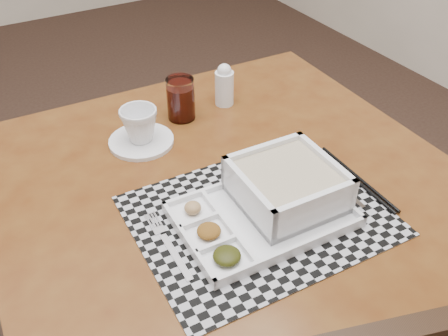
{
  "coord_description": "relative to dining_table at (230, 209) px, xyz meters",
  "views": [
    {
      "loc": [
        0.14,
        -1.28,
        1.38
      ],
      "look_at": [
        0.52,
        -0.61,
        0.78
      ],
      "focal_mm": 40.0,
      "sensor_mm": 36.0,
      "label": 1
    }
  ],
  "objects": [
    {
      "name": "fork",
      "position": [
        -0.19,
        -0.09,
        0.08
      ],
      "size": [
        0.02,
        0.19,
        0.0
      ],
      "color": "silver",
      "rests_on": "placemat"
    },
    {
      "name": "serving_tray",
      "position": [
        0.04,
        -0.11,
        0.11
      ],
      "size": [
        0.33,
        0.23,
        0.09
      ],
      "color": "white",
      "rests_on": "placemat"
    },
    {
      "name": "chopsticks",
      "position": [
        0.23,
        -0.13,
        0.08
      ],
      "size": [
        0.02,
        0.24,
        0.01
      ],
      "color": "black",
      "rests_on": "placemat"
    },
    {
      "name": "placemat",
      "position": [
        -0.0,
        -0.11,
        0.07
      ],
      "size": [
        0.48,
        0.38,
        0.0
      ],
      "primitive_type": "cube",
      "rotation": [
        0.0,
        0.0,
        -0.03
      ],
      "color": "#A6A6AE",
      "rests_on": "dining_table"
    },
    {
      "name": "spoon",
      "position": [
        0.19,
        -0.06,
        0.08
      ],
      "size": [
        0.04,
        0.18,
        0.01
      ],
      "color": "silver",
      "rests_on": "placemat"
    },
    {
      "name": "cup",
      "position": [
        -0.1,
        0.23,
        0.12
      ],
      "size": [
        0.1,
        0.1,
        0.08
      ],
      "primitive_type": "imported",
      "rotation": [
        0.0,
        0.0,
        0.22
      ],
      "color": "white",
      "rests_on": "saucer"
    },
    {
      "name": "dining_table",
      "position": [
        0.0,
        0.0,
        0.0
      ],
      "size": [
        0.98,
        0.98,
        0.72
      ],
      "color": "#4F230E",
      "rests_on": "ground"
    },
    {
      "name": "saucer",
      "position": [
        -0.1,
        0.23,
        0.08
      ],
      "size": [
        0.15,
        0.15,
        0.01
      ],
      "primitive_type": "cylinder",
      "color": "white",
      "rests_on": "dining_table"
    },
    {
      "name": "creamer_bottle",
      "position": [
        0.15,
        0.29,
        0.13
      ],
      "size": [
        0.05,
        0.05,
        0.11
      ],
      "color": "white",
      "rests_on": "dining_table"
    },
    {
      "name": "juice_glass",
      "position": [
        0.03,
        0.28,
        0.12
      ],
      "size": [
        0.07,
        0.07,
        0.11
      ],
      "color": "white",
      "rests_on": "dining_table"
    }
  ]
}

